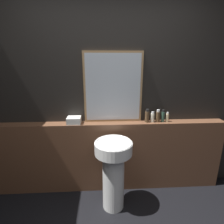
# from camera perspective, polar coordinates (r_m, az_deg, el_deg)

# --- Properties ---
(wall_back) EXTENTS (8.00, 0.06, 2.50)m
(wall_back) POSITION_cam_1_polar(r_m,az_deg,el_deg) (2.22, -1.08, 4.99)
(wall_back) COLOR black
(wall_back) RESTS_ON ground_plane
(vanity_counter) EXTENTS (2.98, 0.16, 0.94)m
(vanity_counter) POSITION_cam_1_polar(r_m,az_deg,el_deg) (2.40, -0.87, -14.18)
(vanity_counter) COLOR brown
(vanity_counter) RESTS_ON ground_plane
(pedestal_sink) EXTENTS (0.41, 0.41, 0.85)m
(pedestal_sink) POSITION_cam_1_polar(r_m,az_deg,el_deg) (2.08, 0.45, -17.98)
(pedestal_sink) COLOR white
(pedestal_sink) RESTS_ON ground_plane
(mirror) EXTENTS (0.72, 0.03, 0.86)m
(mirror) POSITION_cam_1_polar(r_m,az_deg,el_deg) (2.16, 0.36, 7.93)
(mirror) COLOR #937047
(mirror) RESTS_ON vanity_counter
(towel_stack) EXTENTS (0.17, 0.15, 0.08)m
(towel_stack) POSITION_cam_1_polar(r_m,az_deg,el_deg) (2.21, -12.29, -2.65)
(towel_stack) COLOR silver
(towel_stack) RESTS_ON vanity_counter
(shampoo_bottle) EXTENTS (0.05, 0.05, 0.17)m
(shampoo_bottle) POSITION_cam_1_polar(r_m,az_deg,el_deg) (2.24, 11.38, -1.33)
(shampoo_bottle) COLOR #4C3823
(shampoo_bottle) RESTS_ON vanity_counter
(conditioner_bottle) EXTENTS (0.05, 0.05, 0.13)m
(conditioner_bottle) POSITION_cam_1_polar(r_m,az_deg,el_deg) (2.27, 13.08, -1.68)
(conditioner_bottle) COLOR beige
(conditioner_bottle) RESTS_ON vanity_counter
(lotion_bottle) EXTENTS (0.05, 0.05, 0.16)m
(lotion_bottle) POSITION_cam_1_polar(r_m,az_deg,el_deg) (2.28, 14.76, -1.35)
(lotion_bottle) COLOR #4C3823
(lotion_bottle) RESTS_ON vanity_counter
(body_wash_bottle) EXTENTS (0.04, 0.04, 0.16)m
(body_wash_bottle) POSITION_cam_1_polar(r_m,az_deg,el_deg) (2.30, 16.29, -1.33)
(body_wash_bottle) COLOR #2D4C3D
(body_wash_bottle) RESTS_ON vanity_counter
(hand_soap_bottle) EXTENTS (0.04, 0.04, 0.13)m
(hand_soap_bottle) POSITION_cam_1_polar(r_m,az_deg,el_deg) (2.33, 17.62, -1.65)
(hand_soap_bottle) COLOR #C6B284
(hand_soap_bottle) RESTS_ON vanity_counter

